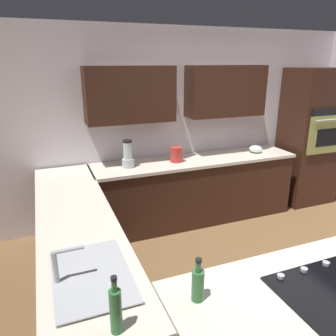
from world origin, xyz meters
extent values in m
plane|color=brown|center=(0.00, 0.00, 0.00)|extent=(14.00, 14.00, 0.00)
cube|color=silver|center=(0.00, -2.10, 1.30)|extent=(6.00, 0.10, 2.60)
cube|color=#381E14|center=(-0.40, -1.88, 1.77)|extent=(1.10, 0.34, 0.68)
cube|color=#381E14|center=(0.95, -1.88, 1.77)|extent=(1.10, 0.34, 0.68)
cube|color=#381E14|center=(0.10, -1.72, 0.43)|extent=(2.80, 0.60, 0.86)
cube|color=silver|center=(0.10, -1.72, 0.88)|extent=(2.84, 0.64, 0.04)
cube|color=#381E14|center=(1.82, -0.55, 0.43)|extent=(0.60, 2.90, 0.86)
cube|color=silver|center=(1.82, -0.55, 0.88)|extent=(0.64, 2.94, 0.04)
cube|color=#381E14|center=(-1.85, -1.72, 1.04)|extent=(0.80, 0.60, 2.07)
cube|color=#939E51|center=(-1.85, -1.41, 1.15)|extent=(0.66, 0.03, 0.56)
cube|color=black|center=(-1.85, -1.39, 1.11)|extent=(0.40, 0.01, 0.26)
cube|color=black|center=(-1.85, -1.41, 1.48)|extent=(0.66, 0.02, 0.11)
cylinder|color=silver|center=(-1.85, -1.37, 1.37)|extent=(0.56, 0.02, 0.02)
cube|color=#515456|center=(1.82, 0.16, 0.91)|extent=(0.40, 0.30, 0.02)
cube|color=#515456|center=(1.82, 0.50, 0.91)|extent=(0.40, 0.30, 0.02)
cube|color=#B7BABF|center=(1.82, 0.33, 0.92)|extent=(0.46, 0.70, 0.01)
cylinder|color=#B7BABF|center=(2.02, 0.33, 1.01)|extent=(0.03, 0.03, 0.22)
cylinder|color=#B7BABF|center=(1.94, 0.33, 1.12)|extent=(0.18, 0.02, 0.02)
cylinder|color=#B2B2B7|center=(0.40, 0.77, 0.92)|extent=(0.04, 0.04, 0.02)
cylinder|color=#B2B2B7|center=(0.58, 0.77, 0.92)|extent=(0.04, 0.04, 0.02)
cylinder|color=#B2B2B7|center=(0.76, 0.77, 0.92)|extent=(0.04, 0.04, 0.02)
cylinder|color=silver|center=(1.05, -1.71, 0.96)|extent=(0.15, 0.15, 0.11)
cylinder|color=silver|center=(1.05, -1.71, 1.12)|extent=(0.11, 0.11, 0.21)
cylinder|color=black|center=(1.05, -1.71, 1.23)|extent=(0.12, 0.12, 0.03)
ellipsoid|color=white|center=(-0.85, -1.71, 0.95)|extent=(0.19, 0.19, 0.10)
cylinder|color=red|center=(0.40, -1.71, 1.00)|extent=(0.16, 0.16, 0.20)
cylinder|color=#336B38|center=(1.77, 0.80, 1.02)|extent=(0.06, 0.06, 0.24)
cylinder|color=#336B38|center=(1.77, 0.80, 1.17)|extent=(0.03, 0.03, 0.06)
cylinder|color=black|center=(1.77, 0.80, 1.21)|extent=(0.03, 0.03, 0.02)
cylinder|color=#336B38|center=(1.30, 0.74, 0.99)|extent=(0.07, 0.07, 0.18)
cylinder|color=#336B38|center=(1.30, 0.74, 1.11)|extent=(0.03, 0.03, 0.06)
cylinder|color=black|center=(1.30, 0.74, 1.15)|extent=(0.04, 0.04, 0.02)
camera|label=1|loc=(2.00, 2.07, 2.16)|focal=34.80mm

